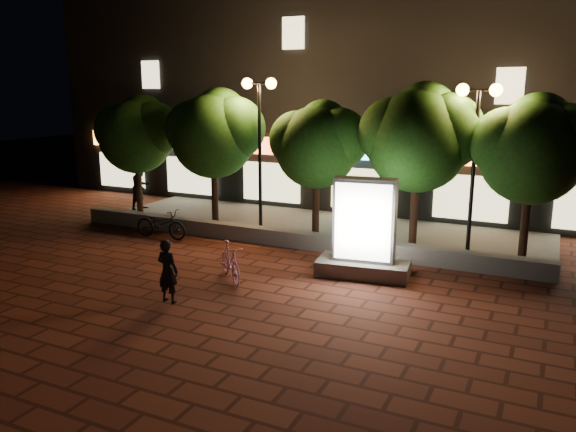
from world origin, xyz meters
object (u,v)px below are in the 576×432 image
Objects in this scene: tree_far_left at (138,132)px; tree_right at (420,134)px; street_lamp_left at (259,116)px; ad_kiosk at (364,237)px; rider at (168,271)px; scooter_parked at (161,224)px; street_lamp_right at (477,126)px; tree_mid at (319,142)px; tree_far_right at (535,146)px; scooter_pink at (230,262)px; pedestrian at (141,187)px; tree_left at (215,131)px.

tree_right reaches higher than tree_far_left.
street_lamp_left reaches higher than ad_kiosk.
tree_right is at bearing -117.01° from rider.
street_lamp_right is at bearing -79.80° from scooter_parked.
tree_mid is at bearing 7.31° from street_lamp_left.
street_lamp_left is at bearing 180.00° from street_lamp_right.
tree_right is at bearing 180.00° from tree_far_right.
tree_far_left is 2.73× the size of scooter_pink.
tree_mid is at bearing 39.63° from scooter_pink.
scooter_parked is (-3.78, 4.58, -0.27)m from rider.
ad_kiosk is at bearing -17.33° from tree_far_left.
tree_far_right is at bearing 0.00° from tree_far_left.
tree_far_right is 2.48× the size of scooter_parked.
tree_far_left reaches higher than tree_mid.
street_lamp_left is 3.36× the size of rider.
pedestrian is at bearing 175.43° from tree_mid.
tree_far_right is 5.49m from ad_kiosk.
rider is at bearing -66.01° from tree_left.
scooter_parked is at bearing -123.26° from pedestrian.
pedestrian is (-8.05, 0.64, -2.20)m from tree_mid.
ad_kiosk is 3.62m from scooter_pink.
street_lamp_left reaches higher than scooter_pink.
tree_far_left is 3.00× the size of rider.
street_lamp_right is at bearing 0.00° from street_lamp_left.
pedestrian is at bearing -43.33° from rider.
street_lamp_right is (4.95, -0.26, 0.68)m from tree_mid.
pedestrian is at bearing 176.76° from tree_right.
tree_left is 10.50m from tree_far_right.
rider is at bearing -132.23° from ad_kiosk.
street_lamp_right is (-1.55, -0.26, 0.53)m from tree_far_right.
tree_right reaches higher than tree_far_right.
rider is 0.80× the size of scooter_parked.
street_lamp_left is at bearing 148.32° from ad_kiosk.
street_lamp_right reaches higher than ad_kiosk.
tree_left is at bearing -17.50° from scooter_parked.
rider is at bearing -96.97° from tree_mid.
street_lamp_right reaches higher than tree_left.
street_lamp_left is 1.96× the size of ad_kiosk.
street_lamp_left is at bearing -52.43° from scooter_parked.
street_lamp_left reaches higher than rider.
street_lamp_right is at bearing -170.39° from tree_far_right.
scooter_parked is at bearing 174.48° from ad_kiosk.
pedestrian is (-3.41, 3.11, 0.51)m from scooter_parked.
tree_mid is (7.50, -0.00, -0.08)m from tree_far_left.
tree_far_left is 10.00m from rider.
tree_mid reaches higher than scooter_parked.
tree_left is at bearing 0.00° from tree_far_left.
tree_mid is 4.66m from ad_kiosk.
tree_left reaches higher than tree_far_right.
ad_kiosk reaches higher than scooter_parked.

